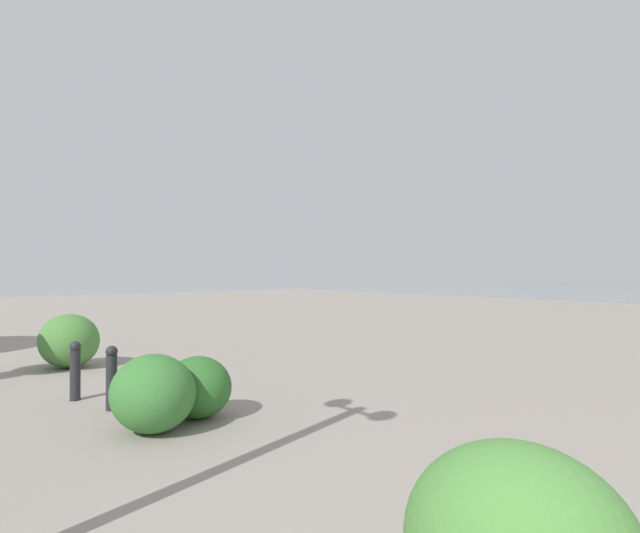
% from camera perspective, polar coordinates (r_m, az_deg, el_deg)
% --- Properties ---
extents(bollard_near, '(0.13, 0.13, 0.71)m').
position_cam_1_polar(bollard_near, '(6.36, -21.80, -11.07)').
color(bollard_near, '#232328').
rests_on(bollard_near, ground).
extents(bollard_mid, '(0.13, 0.13, 0.71)m').
position_cam_1_polar(bollard_mid, '(6.99, -25.16, -10.12)').
color(bollard_mid, '#232328').
rests_on(bollard_mid, ground).
extents(shrub_low, '(0.76, 0.68, 0.65)m').
position_cam_1_polar(shrub_low, '(5.77, -13.19, -12.70)').
color(shrub_low, '#2D6628').
rests_on(shrub_low, ground).
extents(shrub_round, '(0.88, 0.79, 0.74)m').
position_cam_1_polar(shrub_round, '(5.39, -17.77, -13.03)').
color(shrub_round, '#387533').
rests_on(shrub_round, ground).
extents(shrub_tall, '(1.01, 0.91, 0.86)m').
position_cam_1_polar(shrub_tall, '(9.33, -25.71, -7.32)').
color(shrub_tall, '#477F38').
rests_on(shrub_tall, ground).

